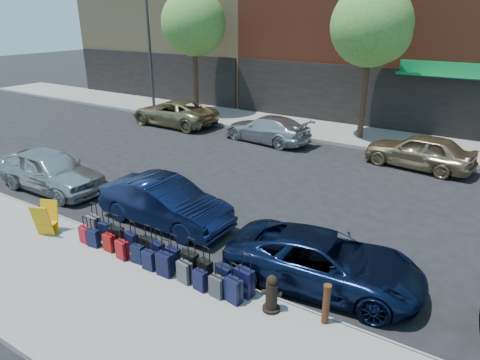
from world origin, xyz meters
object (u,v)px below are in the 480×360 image
Objects in this scene: display_rack at (46,219)px; car_near_2 at (324,261)px; suitcase_front_5 at (158,252)px; car_near_1 at (165,203)px; streetlight at (151,37)px; car_far_1 at (267,129)px; tree_center at (374,28)px; tree_left at (196,25)px; car_far_2 at (419,151)px; bollard at (326,304)px; fire_hydrant at (272,294)px; car_near_0 at (51,170)px; car_far_0 at (174,113)px.

car_near_2 is at bearing -6.07° from display_rack.
suitcase_front_5 is 2.46m from car_near_1.
car_far_1 is at bearing -12.49° from streetlight.
tree_center is at bearing 95.30° from suitcase_front_5.
display_rack is 3.36m from car_near_1.
tree_left is 1.69× the size of car_far_2.
streetlight is at bearing 141.92° from bollard.
tree_left is 8.52× the size of fire_hydrant.
car_far_1 is (-7.10, 9.94, 0.02)m from car_near_2.
tree_center reaches higher than bollard.
suitcase_front_5 is at bearing 22.59° from car_far_1.
display_rack is at bearing -25.71° from car_far_2.
car_near_1 is at bearing -22.89° from car_far_2.
car_near_0 is (5.95, -11.84, -3.90)m from streetlight.
car_far_2 reaches higher than car_far_1.
car_far_0 is 1.14× the size of car_far_1.
fire_hydrant is 1.15m from bollard.
tree_center is (10.50, 0.00, 0.00)m from tree_left.
bollard is at bearing -75.20° from tree_center.
car_far_2 is at bearing 67.89° from fire_hydrant.
bollard is at bearing -106.53° from car_near_1.
tree_center is 13.48m from streetlight.
display_rack reaches higher than bollard.
tree_center is 13.41m from car_near_1.
car_near_1 is at bearing 138.00° from fire_hydrant.
tree_center is at bearing 2.98° from streetlight.
streetlight is 5.47m from car_far_0.
car_near_1 reaches higher than fire_hydrant.
tree_left is 20.65m from bollard.
streetlight is at bearing -177.02° from tree_center.
car_near_2 is at bearing 5.92° from car_far_2.
display_rack reaches higher than fire_hydrant.
fire_hydrant is 0.16× the size of car_far_0.
car_far_1 reaches higher than display_rack.
car_near_1 is (-4.80, 2.03, 0.17)m from fire_hydrant.
car_far_1 is 7.23m from car_far_2.
display_rack is 13.50m from car_far_0.
fire_hydrant is 0.19× the size of car_near_2.
car_far_0 is (-5.78, 12.20, 0.11)m from display_rack.
car_near_0 is at bearing 150.52° from fire_hydrant.
tree_left is at bearing -172.87° from car_far_0.
tree_center is 1.69× the size of car_far_2.
car_far_2 is (0.13, 9.93, 0.10)m from car_near_2.
car_near_0 is at bearing 92.14° from car_near_1.
fire_hydrant is 13.35m from car_far_1.
suitcase_front_5 is 1.03× the size of bollard.
car_far_1 is (-1.81, 9.57, -0.05)m from car_near_1.
car_near_2 is (16.55, -12.04, -4.02)m from streetlight.
car_far_0 is (-9.50, 11.63, 0.28)m from suitcase_front_5.
car_near_0 is (-10.12, 1.86, 0.21)m from fire_hydrant.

